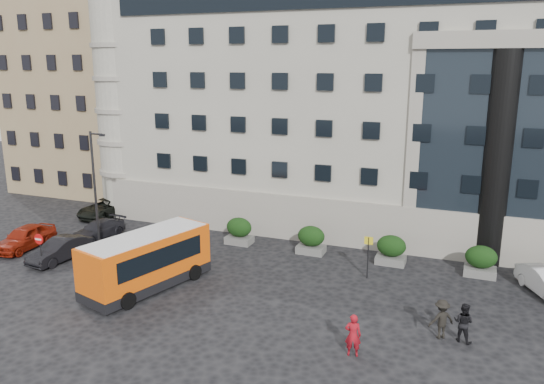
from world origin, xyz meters
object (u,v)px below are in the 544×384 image
at_px(hedge_c, 391,250).
at_px(street_lamp, 96,187).
at_px(parked_car_d, 105,208).
at_px(bus_stop_sign, 368,250).
at_px(parked_car_c, 98,230).
at_px(pedestrian_a, 353,335).
at_px(hedge_b, 311,240).
at_px(parked_car_b, 60,250).
at_px(parked_car_a, 25,237).
at_px(pedestrian_b, 463,322).
at_px(pedestrian_c, 441,319).
at_px(hedge_a, 239,231).
at_px(minibus, 147,259).
at_px(red_truck, 159,177).
at_px(hedge_d, 481,261).
at_px(no_entry_sign, 40,245).

bearing_deg(hedge_c, street_lamp, -165.33).
xyz_separation_m(street_lamp, parked_car_d, (-5.06, 6.91, -3.67)).
relative_size(street_lamp, bus_stop_sign, 3.17).
distance_m(parked_car_c, pedestrian_a, 22.28).
height_order(hedge_b, parked_car_b, hedge_b).
bearing_deg(pedestrian_a, parked_car_b, -23.42).
distance_m(hedge_c, parked_car_c, 20.44).
distance_m(parked_car_a, pedestrian_b, 28.03).
height_order(pedestrian_a, pedestrian_c, pedestrian_a).
bearing_deg(hedge_b, bus_stop_sign, -33.07).
relative_size(hedge_a, parked_car_c, 0.43).
relative_size(minibus, pedestrian_b, 4.24).
relative_size(hedge_b, bus_stop_sign, 0.73).
height_order(street_lamp, pedestrian_a, street_lamp).
distance_m(red_truck, parked_car_a, 16.84).
distance_m(parked_car_b, pedestrian_c, 23.22).
distance_m(hedge_b, parked_car_c, 15.30).
bearing_deg(street_lamp, pedestrian_b, -8.88).
bearing_deg(parked_car_c, parked_car_d, 131.24).
bearing_deg(parked_car_c, pedestrian_c, -5.92).
bearing_deg(street_lamp, hedge_d, 11.53).
height_order(hedge_c, pedestrian_a, pedestrian_a).
height_order(hedge_c, no_entry_sign, no_entry_sign).
relative_size(bus_stop_sign, parked_car_b, 0.58).
bearing_deg(red_truck, pedestrian_a, -56.62).
distance_m(minibus, pedestrian_b, 16.56).
relative_size(minibus, red_truck, 1.28).
bearing_deg(hedge_a, pedestrian_c, -30.98).
distance_m(hedge_a, pedestrian_a, 15.54).
relative_size(hedge_a, parked_car_a, 0.40).
bearing_deg(hedge_b, street_lamp, -159.93).
xyz_separation_m(hedge_a, hedge_c, (10.40, 0.00, 0.00)).
xyz_separation_m(hedge_b, minibus, (-6.80, -8.60, 0.77)).
height_order(hedge_d, parked_car_a, hedge_d).
relative_size(hedge_b, parked_car_b, 0.43).
bearing_deg(minibus, parked_car_d, 152.80).
bearing_deg(street_lamp, pedestrian_c, -9.34).
bearing_deg(red_truck, no_entry_sign, -91.46).
height_order(hedge_a, pedestrian_a, pedestrian_a).
height_order(hedge_c, parked_car_c, hedge_c).
distance_m(bus_stop_sign, pedestrian_b, 7.83).
relative_size(street_lamp, parked_car_d, 1.59).
bearing_deg(pedestrian_a, hedge_c, -100.13).
bearing_deg(bus_stop_sign, parked_car_b, -167.13).
bearing_deg(pedestrian_c, street_lamp, -43.33).
height_order(parked_car_d, pedestrian_c, pedestrian_c).
xyz_separation_m(hedge_b, parked_car_a, (-18.20, -6.20, -0.15)).
relative_size(hedge_c, parked_car_d, 0.36).
bearing_deg(pedestrian_b, hedge_c, -44.44).
relative_size(parked_car_b, pedestrian_a, 2.26).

